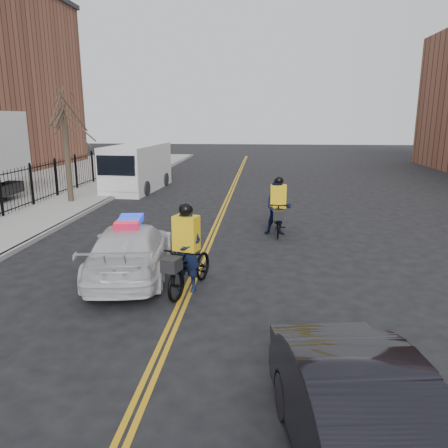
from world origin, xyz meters
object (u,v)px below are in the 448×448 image
(dark_sedan, at_px, (370,437))
(police_cruiser, at_px, (131,250))
(cyclist_far, at_px, (278,212))
(cargo_van, at_px, (136,168))
(cyclist_near, at_px, (187,261))

(dark_sedan, bearing_deg, police_cruiser, 116.13)
(dark_sedan, distance_m, cyclist_far, 11.28)
(cargo_van, distance_m, cyclist_near, 15.78)
(dark_sedan, distance_m, cargo_van, 22.24)
(police_cruiser, relative_size, dark_sedan, 1.16)
(police_cruiser, height_order, dark_sedan, police_cruiser)
(police_cruiser, distance_m, cyclist_near, 1.93)
(police_cruiser, relative_size, cargo_van, 0.79)
(police_cruiser, bearing_deg, dark_sedan, 117.01)
(cargo_van, xyz_separation_m, cyclist_near, (5.49, -14.79, -0.51))
(cyclist_near, xyz_separation_m, cyclist_far, (2.39, 5.51, 0.08))
(dark_sedan, height_order, cargo_van, cargo_van)
(police_cruiser, bearing_deg, cargo_van, -82.81)
(police_cruiser, height_order, cyclist_near, cyclist_near)
(dark_sedan, xyz_separation_m, cyclist_far, (-0.66, 11.26, 0.12))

